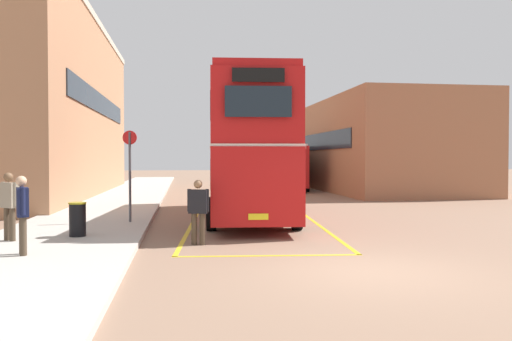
# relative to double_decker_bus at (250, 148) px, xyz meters

# --- Properties ---
(ground_plane) EXTENTS (135.60, 135.60, 0.00)m
(ground_plane) POSITION_rel_double_decker_bus_xyz_m (1.09, 5.57, -2.51)
(ground_plane) COLOR #846651
(sidewalk_left) EXTENTS (4.00, 57.60, 0.14)m
(sidewalk_left) POSITION_rel_double_decker_bus_xyz_m (-5.41, 7.97, -2.44)
(sidewalk_left) COLOR #B2ADA3
(sidewalk_left) RESTS_ON ground
(brick_building_left) EXTENTS (5.70, 22.58, 9.85)m
(brick_building_left) POSITION_rel_double_decker_bus_xyz_m (-9.80, 11.74, 2.42)
(brick_building_left) COLOR #AD7A56
(brick_building_left) RESTS_ON ground
(depot_building_right) EXTENTS (7.82, 16.89, 5.91)m
(depot_building_right) POSITION_rel_double_decker_bus_xyz_m (10.47, 14.54, 0.44)
(depot_building_right) COLOR #9E6647
(depot_building_right) RESTS_ON ground
(double_decker_bus) EXTENTS (3.44, 10.44, 4.75)m
(double_decker_bus) POSITION_rel_double_decker_bus_xyz_m (0.00, 0.00, 0.00)
(double_decker_bus) COLOR black
(double_decker_bus) RESTS_ON ground
(single_deck_bus) EXTENTS (3.41, 8.27, 3.02)m
(single_deck_bus) POSITION_rel_double_decker_bus_xyz_m (4.56, 16.02, -0.88)
(single_deck_bus) COLOR black
(single_deck_bus) RESTS_ON ground
(pedestrian_boarding) EXTENTS (0.53, 0.33, 1.61)m
(pedestrian_boarding) POSITION_rel_double_decker_bus_xyz_m (-1.99, -5.50, -1.59)
(pedestrian_boarding) COLOR #473828
(pedestrian_boarding) RESTS_ON ground
(pedestrian_waiting_near) EXTENTS (0.51, 0.46, 1.66)m
(pedestrian_waiting_near) POSITION_rel_double_decker_bus_xyz_m (-6.52, -5.08, -1.42)
(pedestrian_waiting_near) COLOR #473828
(pedestrian_waiting_near) RESTS_ON sidewalk_left
(pedestrian_waiting_far) EXTENTS (0.36, 0.53, 1.64)m
(pedestrian_waiting_far) POSITION_rel_double_decker_bus_xyz_m (-5.64, -7.00, -1.43)
(pedestrian_waiting_far) COLOR #473828
(pedestrian_waiting_far) RESTS_ON sidewalk_left
(litter_bin) EXTENTS (0.44, 0.44, 0.87)m
(litter_bin) POSITION_rel_double_decker_bus_xyz_m (-5.04, -4.57, -1.94)
(litter_bin) COLOR black
(litter_bin) RESTS_ON sidewalk_left
(bus_stop_sign) EXTENTS (0.44, 0.08, 2.87)m
(bus_stop_sign) POSITION_rel_double_decker_bus_xyz_m (-4.01, -1.75, -0.66)
(bus_stop_sign) COLOR #4C4C51
(bus_stop_sign) RESTS_ON sidewalk_left
(bay_marking_yellow) EXTENTS (5.21, 12.61, 0.01)m
(bay_marking_yellow) POSITION_rel_double_decker_bus_xyz_m (-0.08, -1.91, -2.51)
(bay_marking_yellow) COLOR gold
(bay_marking_yellow) RESTS_ON ground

